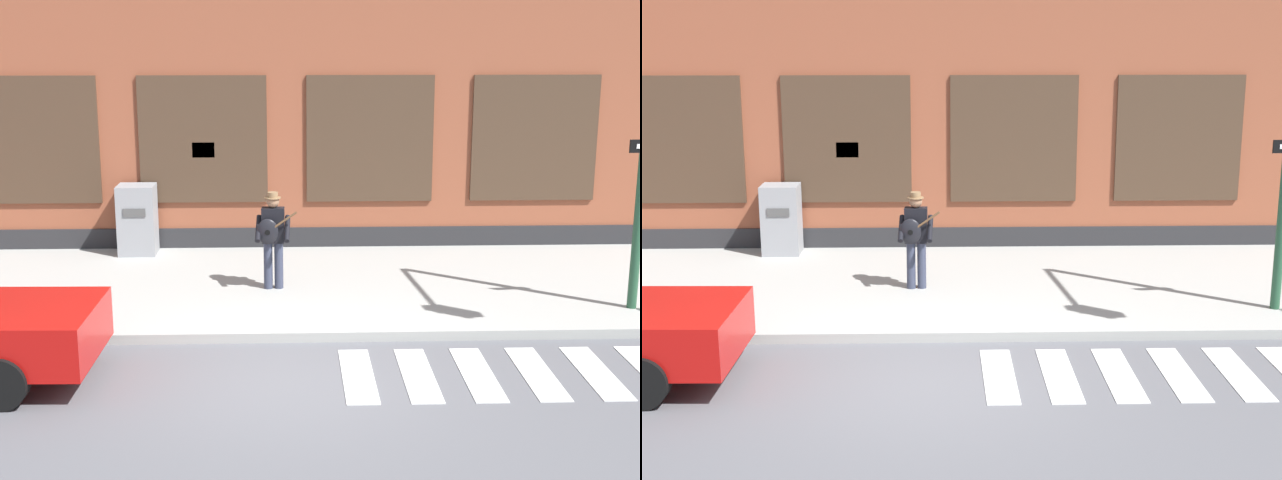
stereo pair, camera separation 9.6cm
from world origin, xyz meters
TOP-DOWN VIEW (x-y plane):
  - ground_plane at (0.00, 0.00)m, footprint 160.00×160.00m
  - sidewalk at (0.00, 4.13)m, footprint 28.00×5.30m
  - building_backdrop at (-0.00, 8.77)m, footprint 28.00×4.06m
  - crosswalk at (3.32, 0.19)m, footprint 5.20×1.90m
  - busker at (-0.25, 3.80)m, footprint 0.71×0.54m
  - utility_box at (-2.94, 6.33)m, footprint 0.72×0.68m

SIDE VIEW (x-z plane):
  - ground_plane at x=0.00m, z-range 0.00..0.00m
  - crosswalk at x=3.32m, z-range 0.00..0.01m
  - sidewalk at x=0.00m, z-range 0.00..0.15m
  - utility_box at x=-2.94m, z-range 0.15..1.52m
  - busker at x=-0.25m, z-range 0.26..1.93m
  - building_backdrop at x=0.00m, z-range 0.00..6.19m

